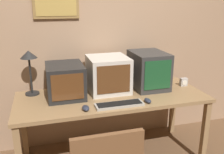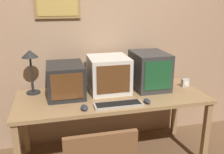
{
  "view_description": "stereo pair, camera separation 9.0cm",
  "coord_description": "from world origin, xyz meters",
  "px_view_note": "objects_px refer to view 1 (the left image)",
  "views": [
    {
      "loc": [
        -0.66,
        -1.63,
        1.67
      ],
      "look_at": [
        0.0,
        0.66,
        0.93
      ],
      "focal_mm": 40.0,
      "sensor_mm": 36.0,
      "label": 1
    },
    {
      "loc": [
        -0.57,
        -1.65,
        1.67
      ],
      "look_at": [
        0.0,
        0.66,
        0.93
      ],
      "focal_mm": 40.0,
      "sensor_mm": 36.0,
      "label": 2
    }
  ],
  "objects_px": {
    "monitor_right": "(148,70)",
    "mouse_far_corner": "(86,108)",
    "keyboard_main": "(119,104)",
    "desk_clock": "(184,82)",
    "desk_lamp": "(29,61)",
    "mouse_near_keyboard": "(148,101)",
    "monitor_center": "(108,74)",
    "monitor_left": "(65,81)"
  },
  "relations": [
    {
      "from": "monitor_right",
      "to": "mouse_far_corner",
      "type": "distance_m",
      "value": 0.9
    },
    {
      "from": "keyboard_main",
      "to": "desk_clock",
      "type": "xyz_separation_m",
      "value": [
        0.87,
        0.33,
        0.03
      ]
    },
    {
      "from": "desk_clock",
      "to": "desk_lamp",
      "type": "xyz_separation_m",
      "value": [
        -1.65,
        0.2,
        0.31
      ]
    },
    {
      "from": "mouse_near_keyboard",
      "to": "mouse_far_corner",
      "type": "relative_size",
      "value": 0.94
    },
    {
      "from": "desk_clock",
      "to": "keyboard_main",
      "type": "bearing_deg",
      "value": -159.1
    },
    {
      "from": "monitor_center",
      "to": "mouse_far_corner",
      "type": "height_order",
      "value": "monitor_center"
    },
    {
      "from": "mouse_near_keyboard",
      "to": "mouse_far_corner",
      "type": "distance_m",
      "value": 0.6
    },
    {
      "from": "monitor_left",
      "to": "monitor_center",
      "type": "distance_m",
      "value": 0.46
    },
    {
      "from": "monitor_center",
      "to": "desk_clock",
      "type": "relative_size",
      "value": 4.73
    },
    {
      "from": "monitor_left",
      "to": "desk_clock",
      "type": "height_order",
      "value": "monitor_left"
    },
    {
      "from": "keyboard_main",
      "to": "desk_clock",
      "type": "height_order",
      "value": "desk_clock"
    },
    {
      "from": "monitor_left",
      "to": "monitor_right",
      "type": "xyz_separation_m",
      "value": [
        0.91,
        0.02,
        0.03
      ]
    },
    {
      "from": "monitor_left",
      "to": "monitor_right",
      "type": "relative_size",
      "value": 0.97
    },
    {
      "from": "mouse_near_keyboard",
      "to": "desk_lamp",
      "type": "relative_size",
      "value": 0.22
    },
    {
      "from": "mouse_near_keyboard",
      "to": "desk_clock",
      "type": "bearing_deg",
      "value": 29.49
    },
    {
      "from": "monitor_center",
      "to": "mouse_near_keyboard",
      "type": "bearing_deg",
      "value": -56.96
    },
    {
      "from": "desk_lamp",
      "to": "monitor_left",
      "type": "bearing_deg",
      "value": -23.72
    },
    {
      "from": "keyboard_main",
      "to": "mouse_near_keyboard",
      "type": "relative_size",
      "value": 4.39
    },
    {
      "from": "desk_clock",
      "to": "desk_lamp",
      "type": "relative_size",
      "value": 0.2
    },
    {
      "from": "monitor_right",
      "to": "monitor_center",
      "type": "bearing_deg",
      "value": 178.58
    },
    {
      "from": "monitor_center",
      "to": "monitor_right",
      "type": "bearing_deg",
      "value": -1.42
    },
    {
      "from": "monitor_center",
      "to": "monitor_right",
      "type": "distance_m",
      "value": 0.45
    },
    {
      "from": "monitor_center",
      "to": "desk_clock",
      "type": "bearing_deg",
      "value": -5.75
    },
    {
      "from": "monitor_right",
      "to": "mouse_near_keyboard",
      "type": "height_order",
      "value": "monitor_right"
    },
    {
      "from": "monitor_right",
      "to": "keyboard_main",
      "type": "height_order",
      "value": "monitor_right"
    },
    {
      "from": "monitor_left",
      "to": "mouse_far_corner",
      "type": "bearing_deg",
      "value": -71.46
    },
    {
      "from": "keyboard_main",
      "to": "monitor_left",
      "type": "bearing_deg",
      "value": 139.18
    },
    {
      "from": "desk_clock",
      "to": "monitor_left",
      "type": "bearing_deg",
      "value": 177.68
    },
    {
      "from": "mouse_near_keyboard",
      "to": "desk_clock",
      "type": "distance_m",
      "value": 0.68
    },
    {
      "from": "mouse_near_keyboard",
      "to": "desk_lamp",
      "type": "bearing_deg",
      "value": 153.4
    },
    {
      "from": "mouse_far_corner",
      "to": "desk_lamp",
      "type": "bearing_deg",
      "value": 130.69
    },
    {
      "from": "mouse_far_corner",
      "to": "monitor_center",
      "type": "bearing_deg",
      "value": 52.55
    },
    {
      "from": "keyboard_main",
      "to": "mouse_near_keyboard",
      "type": "distance_m",
      "value": 0.28
    },
    {
      "from": "monitor_left",
      "to": "desk_clock",
      "type": "distance_m",
      "value": 1.32
    },
    {
      "from": "keyboard_main",
      "to": "desk_lamp",
      "type": "distance_m",
      "value": 1.0
    },
    {
      "from": "monitor_center",
      "to": "mouse_far_corner",
      "type": "distance_m",
      "value": 0.56
    },
    {
      "from": "mouse_far_corner",
      "to": "monitor_left",
      "type": "bearing_deg",
      "value": 108.54
    },
    {
      "from": "monitor_right",
      "to": "mouse_near_keyboard",
      "type": "bearing_deg",
      "value": -113.91
    },
    {
      "from": "monitor_right",
      "to": "desk_clock",
      "type": "bearing_deg",
      "value": -10.5
    },
    {
      "from": "desk_lamp",
      "to": "mouse_near_keyboard",
      "type": "bearing_deg",
      "value": -26.6
    },
    {
      "from": "monitor_left",
      "to": "desk_lamp",
      "type": "height_order",
      "value": "desk_lamp"
    },
    {
      "from": "keyboard_main",
      "to": "monitor_center",
      "type": "bearing_deg",
      "value": 88.55
    }
  ]
}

